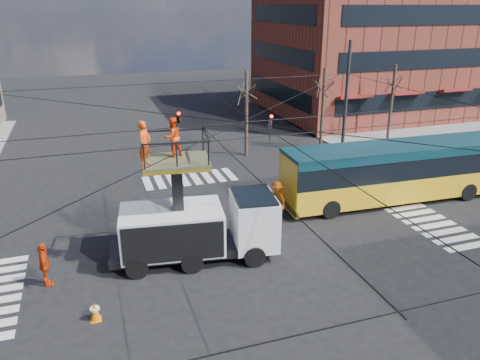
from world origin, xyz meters
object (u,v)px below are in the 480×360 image
object	(u,v)px
utility_truck	(198,214)
traffic_cone	(95,311)
city_bus	(397,171)
worker_ground	(45,265)
flagger	(277,199)

from	to	relation	value
utility_truck	traffic_cone	distance (m)	5.65
utility_truck	traffic_cone	size ratio (longest dim) A/B	9.95
city_bus	traffic_cone	bearing A→B (deg)	-158.15
worker_ground	utility_truck	bearing A→B (deg)	-94.81
traffic_cone	worker_ground	size ratio (longest dim) A/B	0.40
utility_truck	worker_ground	xyz separation A→B (m)	(-6.13, -0.21, -1.13)
utility_truck	flagger	size ratio (longest dim) A/B	3.75
city_bus	flagger	size ratio (longest dim) A/B	6.74
worker_ground	traffic_cone	bearing A→B (deg)	-156.20
city_bus	worker_ground	size ratio (longest dim) A/B	7.18
utility_truck	city_bus	distance (m)	12.18
traffic_cone	city_bus	bearing A→B (deg)	19.51
traffic_cone	flagger	size ratio (longest dim) A/B	0.38
worker_ground	flagger	world-z (taller)	flagger
traffic_cone	worker_ground	distance (m)	3.35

